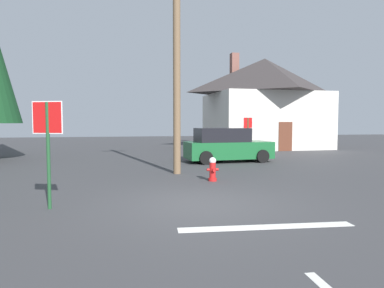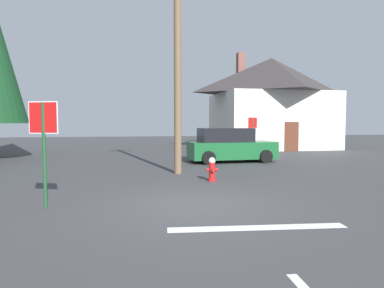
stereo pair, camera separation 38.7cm
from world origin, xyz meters
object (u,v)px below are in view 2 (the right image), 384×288
object	(u,v)px
fire_hydrant	(212,169)
stop_sign_far	(252,129)
utility_pole	(178,55)
parked_car	(230,146)
house	(271,101)
stop_sign_near	(44,132)

from	to	relation	value
fire_hydrant	stop_sign_far	world-z (taller)	stop_sign_far
utility_pole	parked_car	distance (m)	5.90
house	parked_car	world-z (taller)	house
utility_pole	stop_sign_near	bearing A→B (deg)	-128.71
house	fire_hydrant	bearing A→B (deg)	-120.01
utility_pole	house	world-z (taller)	utility_pole
fire_hydrant	parked_car	distance (m)	5.72
fire_hydrant	house	bearing A→B (deg)	59.99
stop_sign_near	fire_hydrant	world-z (taller)	stop_sign_near
parked_car	stop_sign_near	bearing A→B (deg)	-130.25
stop_sign_near	fire_hydrant	distance (m)	5.56
stop_sign_near	utility_pole	size ratio (longest dim) A/B	0.28
stop_sign_far	house	size ratio (longest dim) A/B	0.25
fire_hydrant	stop_sign_far	size ratio (longest dim) A/B	0.35
utility_pole	house	xyz separation A→B (m)	(8.97, 12.10, -0.92)
fire_hydrant	stop_sign_far	distance (m)	9.14
utility_pole	stop_sign_far	xyz separation A→B (m)	(5.25, 6.07, -2.91)
parked_car	fire_hydrant	bearing A→B (deg)	-112.58
stop_sign_near	house	bearing A→B (deg)	52.85
fire_hydrant	stop_sign_near	bearing A→B (deg)	-148.97
fire_hydrant	stop_sign_far	xyz separation A→B (m)	(4.36, 7.94, 1.20)
house	parked_car	xyz separation A→B (m)	(-5.88, -8.70, -2.79)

